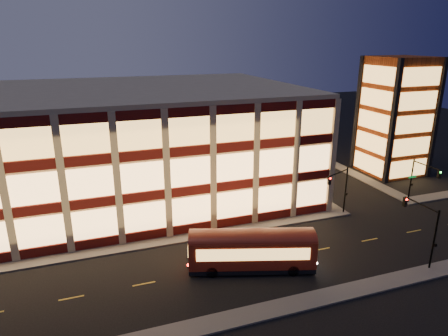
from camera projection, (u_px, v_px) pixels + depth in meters
name	position (u px, v px, depth m)	size (l,w,h in m)	color
ground	(155.00, 248.00, 41.00)	(200.00, 200.00, 0.00)	black
sidewalk_office_south	(124.00, 248.00, 40.92)	(54.00, 2.00, 0.15)	#514F4C
sidewalk_office_east	(279.00, 173.00, 63.53)	(2.00, 30.00, 0.15)	#514F4C
sidewalk_tower_south	(444.00, 195.00, 54.61)	(14.00, 2.00, 0.15)	#514F4C
sidewalk_tower_west	(338.00, 166.00, 67.03)	(2.00, 30.00, 0.15)	#514F4C
sidewalk_near	(186.00, 330.00, 29.33)	(100.00, 2.00, 0.15)	#514F4C
office_building	(107.00, 143.00, 52.98)	(50.45, 30.45, 14.50)	tan
stair_tower	(395.00, 117.00, 61.65)	(8.60, 8.60, 18.00)	#8C3814
traffic_signal_far	(340.00, 184.00, 47.01)	(3.79, 1.87, 6.00)	black
traffic_signal_right	(421.00, 176.00, 49.84)	(1.20, 4.37, 6.00)	black
traffic_signal_near	(423.00, 222.00, 37.32)	(0.32, 4.45, 6.00)	black
trolley_bus	(252.00, 248.00, 36.67)	(11.83, 6.26, 3.90)	maroon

